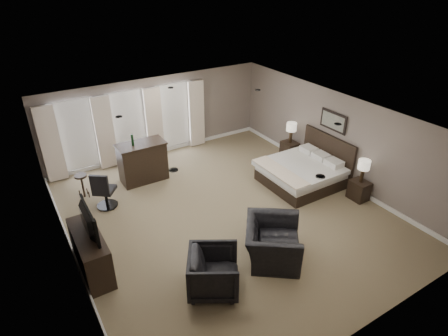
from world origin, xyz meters
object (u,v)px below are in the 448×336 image
bed (300,165)px  lamp_near (363,171)px  tv (86,232)px  desk_chair (105,189)px  bar_counter (143,162)px  bar_stool_left (83,186)px  nightstand_near (359,190)px  armchair_near (273,236)px  lamp_far (291,133)px  dresser (91,253)px  armchair_far (214,270)px  bar_stool_right (153,156)px  nightstand_far (289,150)px

bed → lamp_near: 1.71m
tv → desk_chair: tv is taller
bed → lamp_near: bed is taller
bed → bar_counter: bearing=144.9°
bar_stool_left → nightstand_near: bearing=-32.4°
nightstand_near → armchair_near: (-3.48, -0.61, 0.31)m
nightstand_near → lamp_far: 2.97m
dresser → armchair_far: bearing=-43.6°
lamp_far → bar_counter: lamp_far is taller
armchair_near → armchair_far: 1.55m
nightstand_near → desk_chair: desk_chair is taller
armchair_near → bar_stool_right: bearing=43.2°
dresser → armchair_near: bearing=-26.0°
lamp_far → bar_stool_right: 4.49m
bed → bar_stool_left: bed is taller
bar_stool_right → bar_counter: bearing=-131.0°
nightstand_far → tv: (-6.92, -1.83, 0.71)m
bed → bar_stool_left: 6.10m
bar_counter → lamp_far: bearing=-14.3°
lamp_far → bed: bearing=-121.5°
bed → nightstand_near: size_ratio=3.80×
desk_chair → lamp_near: bearing=-170.5°
lamp_far → bar_stool_right: (-4.06, 1.83, -0.56)m
desk_chair → armchair_far: bearing=141.7°
nightstand_near → desk_chair: bearing=151.4°
armchair_near → dresser: bearing=101.0°
lamp_near → lamp_far: lamp_far is taller
dresser → bar_stool_right: bearing=52.0°
bar_counter → desk_chair: (-1.36, -0.81, -0.07)m
nightstand_near → bar_stool_right: bearing=130.6°
dresser → bar_stool_left: 3.04m
armchair_near → armchair_far: size_ratio=1.35×
lamp_far → armchair_near: (-3.48, -3.51, -0.33)m
armchair_far → bed: bearing=-31.2°
bar_counter → desk_chair: size_ratio=1.29×
lamp_near → lamp_far: size_ratio=0.96×
bar_stool_left → bed: bearing=-25.4°
bed → bar_counter: 4.57m
armchair_far → bar_stool_left: 4.99m
lamp_near → armchair_far: size_ratio=0.66×
bed → lamp_far: bearing=58.5°
nightstand_near → armchair_near: 3.55m
armchair_far → desk_chair: size_ratio=0.92×
nightstand_far → armchair_near: armchair_near is taller
bed → lamp_near: (0.89, -1.45, 0.21)m
lamp_near → armchair_far: (-5.03, -0.74, -0.38)m
bed → bar_stool_left: size_ratio=2.98×
armchair_far → bar_stool_right: 5.56m
armchair_near → desk_chair: 4.62m
nightstand_near → lamp_far: size_ratio=0.80×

